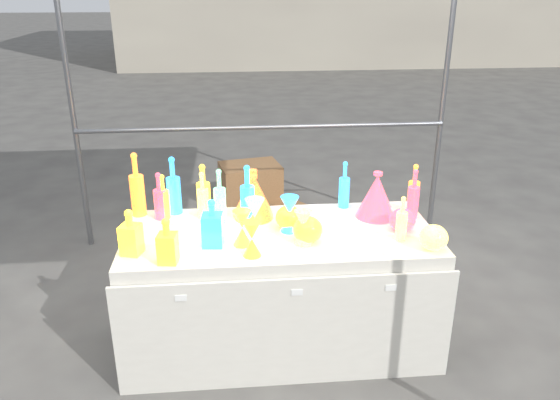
{
  "coord_description": "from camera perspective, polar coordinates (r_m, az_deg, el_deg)",
  "views": [
    {
      "loc": [
        -0.26,
        -2.86,
        2.11
      ],
      "look_at": [
        0.0,
        0.0,
        0.95
      ],
      "focal_mm": 35.0,
      "sensor_mm": 36.0,
      "label": 1
    }
  ],
  "objects": [
    {
      "name": "globe_0",
      "position": [
        3.04,
        2.91,
        -3.24
      ],
      "size": [
        0.22,
        0.22,
        0.13
      ],
      "primitive_type": null,
      "rotation": [
        0.0,
        0.0,
        -0.37
      ],
      "color": "red",
      "rests_on": "display_table"
    },
    {
      "name": "bottle_3",
      "position": [
        3.38,
        -12.46,
        0.43
      ],
      "size": [
        0.08,
        0.08,
        0.3
      ],
      "primitive_type": null,
      "rotation": [
        0.0,
        0.0,
        -0.0
      ],
      "color": "#1F26B8",
      "rests_on": "display_table"
    },
    {
      "name": "cardboard_box_flat",
      "position": [
        5.21,
        0.5,
        -1.63
      ],
      "size": [
        0.76,
        0.72,
        0.05
      ],
      "primitive_type": "cube",
      "rotation": [
        0.0,
        0.0,
        0.62
      ],
      "color": "olive",
      "rests_on": "ground"
    },
    {
      "name": "bottle_10",
      "position": [
        3.41,
        13.79,
        0.64
      ],
      "size": [
        0.09,
        0.09,
        0.31
      ],
      "primitive_type": null,
      "rotation": [
        0.0,
        0.0,
        -0.34
      ],
      "color": "#1F26B8",
      "rests_on": "display_table"
    },
    {
      "name": "decanter_1",
      "position": [
        2.86,
        -11.71,
        -4.16
      ],
      "size": [
        0.11,
        0.11,
        0.25
      ],
      "primitive_type": null,
      "rotation": [
        0.0,
        0.0,
        -0.14
      ],
      "color": "yellow",
      "rests_on": "display_table"
    },
    {
      "name": "bottle_6",
      "position": [
        3.39,
        -12.12,
        0.37
      ],
      "size": [
        0.08,
        0.08,
        0.28
      ],
      "primitive_type": null,
      "rotation": [
        0.0,
        0.0,
        0.07
      ],
      "color": "red",
      "rests_on": "display_table"
    },
    {
      "name": "bottle_9",
      "position": [
        3.49,
        13.82,
        1.19
      ],
      "size": [
        0.07,
        0.07,
        0.32
      ],
      "primitive_type": null,
      "rotation": [
        0.0,
        0.0,
        -0.04
      ],
      "color": "yellow",
      "rests_on": "display_table"
    },
    {
      "name": "lampshade_0",
      "position": [
        3.36,
        -2.84,
        0.78
      ],
      "size": [
        0.29,
        0.29,
        0.29
      ],
      "primitive_type": null,
      "rotation": [
        0.0,
        0.0,
        0.17
      ],
      "color": "yellow",
      "rests_on": "display_table"
    },
    {
      "name": "globe_1",
      "position": [
        3.07,
        15.72,
        -3.94
      ],
      "size": [
        0.17,
        0.17,
        0.13
      ],
      "primitive_type": null,
      "rotation": [
        0.0,
        0.0,
        -0.06
      ],
      "color": "teal",
      "rests_on": "display_table"
    },
    {
      "name": "display_table",
      "position": [
        3.35,
        0.01,
        -9.24
      ],
      "size": [
        1.84,
        0.83,
        0.75
      ],
      "color": "silver",
      "rests_on": "ground"
    },
    {
      "name": "bottle_11",
      "position": [
        3.1,
        12.62,
        -1.9
      ],
      "size": [
        0.07,
        0.07,
        0.26
      ],
      "primitive_type": null,
      "rotation": [
        0.0,
        0.0,
        0.26
      ],
      "color": "teal",
      "rests_on": "display_table"
    },
    {
      "name": "bottle_2",
      "position": [
        3.45,
        -14.74,
        1.59
      ],
      "size": [
        0.11,
        0.11,
        0.4
      ],
      "primitive_type": null,
      "rotation": [
        0.0,
        0.0,
        -0.23
      ],
      "color": "yellow",
      "rests_on": "display_table"
    },
    {
      "name": "hourglass_2",
      "position": [
        3.0,
        2.43,
        -2.91
      ],
      "size": [
        0.13,
        0.13,
        0.2
      ],
      "primitive_type": null,
      "rotation": [
        0.0,
        0.0,
        0.43
      ],
      "color": "teal",
      "rests_on": "display_table"
    },
    {
      "name": "lampshade_2",
      "position": [
        3.38,
        10.06,
        0.57
      ],
      "size": [
        0.31,
        0.31,
        0.29
      ],
      "primitive_type": null,
      "rotation": [
        0.0,
        0.0,
        -0.28
      ],
      "color": "#1F26B8",
      "rests_on": "display_table"
    },
    {
      "name": "bottle_5",
      "position": [
        3.26,
        -6.32,
        0.43
      ],
      "size": [
        0.09,
        0.09,
        0.34
      ],
      "primitive_type": null,
      "rotation": [
        0.0,
        0.0,
        0.24
      ],
      "color": "#BC256E",
      "rests_on": "display_table"
    },
    {
      "name": "bottle_7",
      "position": [
        3.25,
        -3.43,
        0.64
      ],
      "size": [
        0.1,
        0.1,
        0.36
      ],
      "primitive_type": null,
      "rotation": [
        0.0,
        0.0,
        0.24
      ],
      "color": "#198C2C",
      "rests_on": "display_table"
    },
    {
      "name": "decanter_0",
      "position": [
        2.99,
        -15.36,
        -3.22
      ],
      "size": [
        0.12,
        0.12,
        0.25
      ],
      "primitive_type": null,
      "rotation": [
        0.0,
        0.0,
        -0.28
      ],
      "color": "red",
      "rests_on": "display_table"
    },
    {
      "name": "bottle_4",
      "position": [
        3.34,
        -8.08,
        0.51
      ],
      "size": [
        0.09,
        0.09,
        0.3
      ],
      "primitive_type": null,
      "rotation": [
        0.0,
        0.0,
        -0.3
      ],
      "color": "teal",
      "rests_on": "display_table"
    },
    {
      "name": "hourglass_3",
      "position": [
        3.09,
        -2.66,
        -1.84
      ],
      "size": [
        0.14,
        0.14,
        0.22
      ],
      "primitive_type": null,
      "rotation": [
        0.0,
        0.0,
        -0.31
      ],
      "color": "#BC256E",
      "rests_on": "display_table"
    },
    {
      "name": "cardboard_box_closed",
      "position": [
        5.49,
        -3.11,
        1.64
      ],
      "size": [
        0.65,
        0.52,
        0.42
      ],
      "primitive_type": "cube",
      "rotation": [
        0.0,
        0.0,
        0.2
      ],
      "color": "olive",
      "rests_on": "ground"
    },
    {
      "name": "bottle_0",
      "position": [
        3.39,
        -8.02,
        1.08
      ],
      "size": [
        0.09,
        0.09,
        0.33
      ],
      "primitive_type": null,
      "rotation": [
        0.0,
        0.0,
        0.11
      ],
      "color": "red",
      "rests_on": "display_table"
    },
    {
      "name": "hourglass_0",
      "position": [
        2.88,
        -2.96,
        -4.08
      ],
      "size": [
        0.12,
        0.12,
        0.2
      ],
      "primitive_type": null,
      "rotation": [
        0.0,
        0.0,
        -0.24
      ],
      "color": "yellow",
      "rests_on": "display_table"
    },
    {
      "name": "ground",
      "position": [
        3.57,
        -0.0,
        -14.31
      ],
      "size": [
        80.0,
        80.0,
        0.0
      ],
      "primitive_type": "plane",
      "color": "slate",
      "rests_on": "ground"
    },
    {
      "name": "globe_3",
      "position": [
        3.24,
        12.67,
        -2.2
      ],
      "size": [
        0.17,
        0.17,
        0.12
      ],
      "primitive_type": null,
      "rotation": [
        0.0,
        0.0,
        -0.13
      ],
      "color": "#1F26B8",
      "rests_on": "display_table"
    },
    {
      "name": "globe_2",
      "position": [
        3.2,
        0.93,
        -1.95
      ],
      "size": [
        0.2,
        0.2,
        0.13
      ],
      "primitive_type": null,
      "rotation": [
        0.0,
        0.0,
        -0.35
      ],
      "color": "yellow",
      "rests_on": "display_table"
    },
    {
      "name": "lampshade_1",
      "position": [
        3.32,
        -2.79,
        0.36
      ],
      "size": [
        0.31,
        0.31,
        0.28
      ],
      "primitive_type": null,
      "rotation": [
        0.0,
        0.0,
        0.39
      ],
      "color": "yellow",
      "rests_on": "display_table"
    },
    {
      "name": "hourglass_4",
      "position": [
        3.0,
        -3.98,
        -2.92
      ],
      "size": [
        0.13,
        0.13,
        0.2
      ],
      "primitive_type": null,
      "rotation": [
        0.0,
        0.0,
        0.35
      ],
      "color": "red",
      "rests_on": "display_table"
    },
    {
      "name": "decanter_2",
      "position": [
        2.99,
        -7.1,
        -2.36
      ],
      "size": [
        0.12,
        0.12,
        0.27
      ],
      "primitive_type": null,
      "rotation": [
        0.0,
        0.0,
        -0.09
      ],
      "color": "#198C2C",
      "rests_on": "display_table"
    },
    {
      "name": "bottle_1",
      "position": [
        3.43,
        -11.08,
        1.51
      ],
      "size": [
        0.09,
        0.09,
        0.37
      ],
      "primitive_type": null,
      "rotation": [
        0.0,
        0.0,
        -0.07
      ],
      "color": "#198C2C",
      "rests_on": "display_table"
    },
    {
      "name": "hourglass_5",
      "position": [
        3.15,
        1.01,
        -1.48
      ],
      "size": [
        0.14,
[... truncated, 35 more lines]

